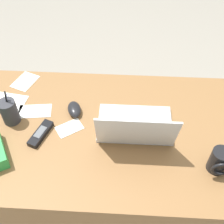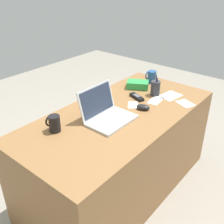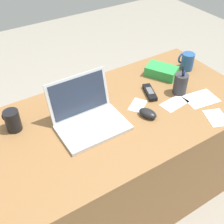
# 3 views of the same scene
# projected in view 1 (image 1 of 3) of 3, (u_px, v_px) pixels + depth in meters

# --- Properties ---
(ground_plane) EXTENTS (6.00, 6.00, 0.00)m
(ground_plane) POSITION_uv_depth(u_px,v_px,m) (107.00, 199.00, 1.79)
(ground_plane) COLOR gray
(desk) EXTENTS (1.58, 0.76, 0.70)m
(desk) POSITION_uv_depth(u_px,v_px,m) (107.00, 170.00, 1.53)
(desk) COLOR olive
(desk) RESTS_ON ground
(laptop) EXTENTS (0.33, 0.27, 0.22)m
(laptop) POSITION_uv_depth(u_px,v_px,m) (135.00, 126.00, 1.23)
(laptop) COLOR silver
(laptop) RESTS_ON desk
(computer_mouse) EXTENTS (0.09, 0.11, 0.04)m
(computer_mouse) POSITION_uv_depth(u_px,v_px,m) (74.00, 109.00, 1.33)
(computer_mouse) COLOR black
(computer_mouse) RESTS_ON desk
(coffee_mug_tall) EXTENTS (0.08, 0.09, 0.11)m
(coffee_mug_tall) POSITION_uv_depth(u_px,v_px,m) (219.00, 161.00, 1.10)
(coffee_mug_tall) COLOR black
(coffee_mug_tall) RESTS_ON desk
(cordless_phone) EXTENTS (0.09, 0.15, 0.03)m
(cordless_phone) POSITION_uv_depth(u_px,v_px,m) (41.00, 134.00, 1.24)
(cordless_phone) COLOR black
(cordless_phone) RESTS_ON desk
(pen_holder) EXTENTS (0.08, 0.08, 0.18)m
(pen_holder) POSITION_uv_depth(u_px,v_px,m) (9.00, 112.00, 1.27)
(pen_holder) COLOR #333338
(pen_holder) RESTS_ON desk
(paper_note_near_laptop) EXTENTS (0.20, 0.15, 0.00)m
(paper_note_near_laptop) POSITION_uv_depth(u_px,v_px,m) (7.00, 103.00, 1.39)
(paper_note_near_laptop) COLOR white
(paper_note_near_laptop) RESTS_ON desk
(paper_note_left) EXTENTS (0.14, 0.12, 0.00)m
(paper_note_left) POSITION_uv_depth(u_px,v_px,m) (69.00, 128.00, 1.28)
(paper_note_left) COLOR white
(paper_note_left) RESTS_ON desk
(paper_note_right) EXTENTS (0.14, 0.16, 0.00)m
(paper_note_right) POSITION_uv_depth(u_px,v_px,m) (25.00, 81.00, 1.49)
(paper_note_right) COLOR white
(paper_note_right) RESTS_ON desk
(paper_note_front) EXTENTS (0.16, 0.10, 0.00)m
(paper_note_front) POSITION_uv_depth(u_px,v_px,m) (35.00, 111.00, 1.35)
(paper_note_front) COLOR white
(paper_note_front) RESTS_ON desk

